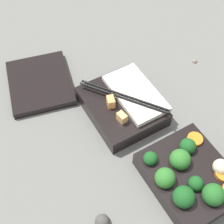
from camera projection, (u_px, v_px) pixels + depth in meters
The scene contains 6 objects.
ground_plane at pixel (145, 142), 0.69m from camera, with size 3.00×3.00×0.00m, color slate.
bento_tray_vegetable at pixel (189, 176), 0.62m from camera, with size 0.18×0.15×0.07m.
bento_tray_rice at pixel (125, 104), 0.73m from camera, with size 0.18×0.15×0.06m.
bento_lid at pixel (40, 83), 0.79m from camera, with size 0.18×0.15×0.02m, color black.
pebble_0 at pixel (195, 61), 0.84m from camera, with size 0.01×0.01×0.01m, color #7A6B5B.
pebble_1 at pixel (102, 222), 0.59m from camera, with size 0.03×0.03×0.03m, color #474442.
Camera 1 is at (-0.27, 0.24, 0.60)m, focal length 50.00 mm.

